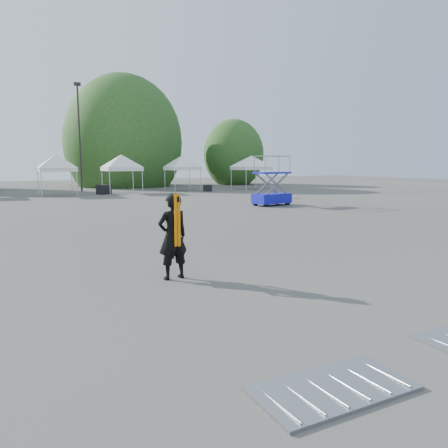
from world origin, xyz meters
name	(u,v)px	position (x,y,z in m)	size (l,w,h in m)	color
ground	(192,266)	(0.00, 0.00, 0.00)	(120.00, 120.00, 0.00)	#474442
light_pole_east	(79,131)	(3.00, 32.00, 5.52)	(0.60, 0.25, 9.80)	black
tree_mid_e	(124,143)	(9.00, 39.00, 4.84)	(5.12, 5.12, 7.79)	#382314
tree_far_e	(234,154)	(22.00, 37.00, 3.63)	(3.84, 3.84, 5.84)	#382314
tent_e	(56,157)	(0.27, 27.24, 3.06)	(4.00, 4.00, 3.88)	silver
tent_f	(121,158)	(5.67, 27.77, 3.06)	(4.24, 4.24, 3.88)	silver
tent_g	(182,158)	(11.67, 28.49, 3.06)	(3.95, 3.95, 3.88)	silver
tent_h	(251,158)	(18.52, 27.21, 3.06)	(4.43, 4.43, 3.88)	silver
man	(173,236)	(-0.89, -0.96, 0.98)	(0.76, 0.55, 1.96)	black
scissor_lift	(272,181)	(10.87, 12.33, 1.54)	(2.52, 1.53, 3.05)	#0D0CA3
barrier_left	(333,388)	(-1.06, -6.47, 0.03)	(1.93, 0.99, 0.06)	gray
crate_mid	(104,189)	(3.89, 26.98, 0.40)	(1.03, 0.80, 0.80)	black
crate_east	(208,188)	(13.21, 26.22, 0.31)	(0.79, 0.62, 0.62)	black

